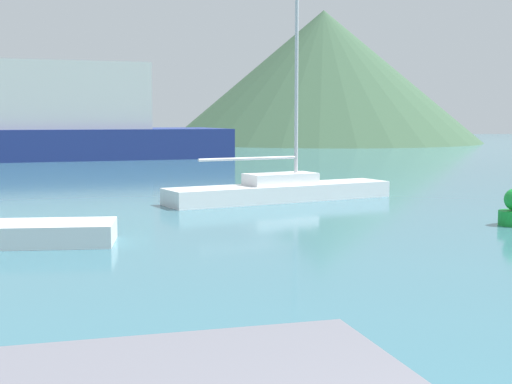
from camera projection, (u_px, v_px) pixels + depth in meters
sailboat_inner at (281, 189)px, 23.82m from camera, size 7.94×4.65×7.14m
hill_west at (45, 108)px, 84.74m from camera, size 29.43×29.43×7.91m
hill_central at (323, 77)px, 81.77m from camera, size 35.80×35.80×15.00m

